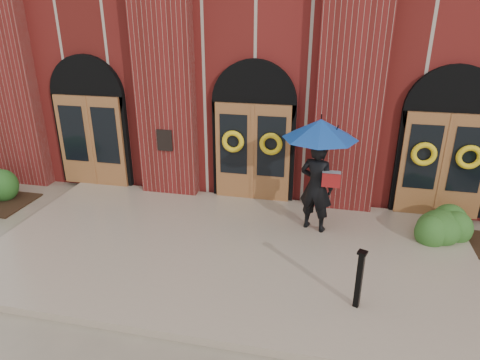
# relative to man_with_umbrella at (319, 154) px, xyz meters

# --- Properties ---
(ground) EXTENTS (90.00, 90.00, 0.00)m
(ground) POSITION_rel_man_with_umbrella_xyz_m (-1.69, -1.38, -1.93)
(ground) COLOR gray
(ground) RESTS_ON ground
(landing) EXTENTS (10.00, 5.30, 0.15)m
(landing) POSITION_rel_man_with_umbrella_xyz_m (-1.69, -1.23, -1.85)
(landing) COLOR tan
(landing) RESTS_ON ground
(church_building) EXTENTS (16.20, 12.53, 7.00)m
(church_building) POSITION_rel_man_with_umbrella_xyz_m (-1.69, 7.40, 1.57)
(church_building) COLOR maroon
(church_building) RESTS_ON ground
(man_with_umbrella) EXTENTS (2.03, 2.03, 2.54)m
(man_with_umbrella) POSITION_rel_man_with_umbrella_xyz_m (0.00, 0.00, 0.00)
(man_with_umbrella) COLOR black
(man_with_umbrella) RESTS_ON landing
(metal_post) EXTENTS (0.18, 0.18, 1.07)m
(metal_post) POSITION_rel_man_with_umbrella_xyz_m (0.87, -2.59, -1.22)
(metal_post) COLOR black
(metal_post) RESTS_ON landing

